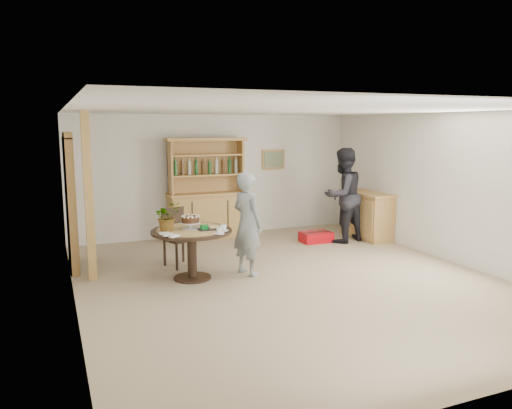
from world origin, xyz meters
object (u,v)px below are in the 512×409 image
Objects in this scene: dining_table at (192,239)px; adult_person at (343,195)px; dining_chair at (177,233)px; sideboard at (367,215)px; red_suitcase at (316,237)px; teen_boy at (247,224)px; hutch at (206,205)px.

adult_person reaches higher than dining_table.
dining_chair is 3.46m from adult_person.
red_suitcase is (-1.15, 0.05, -0.37)m from sideboard.
sideboard is 2.07× the size of red_suitcase.
sideboard is 0.68× the size of adult_person.
red_suitcase is (2.05, 1.48, -0.70)m from teen_boy.
hutch is at bearing -44.07° from adult_person.
adult_person is (3.41, 0.39, 0.39)m from dining_chair.
sideboard is at bearing -22.21° from hutch.
hutch is 3.29m from sideboard.
sideboard is at bearing -1.38° from red_suitcase.
adult_person is at bearing -82.45° from teen_boy.
teen_boy reaches higher than red_suitcase.
hutch is at bearing 39.94° from dining_chair.
sideboard is at bearing 175.60° from adult_person.
dining_table is at bearing 5.36° from adult_person.
hutch is 2.16× the size of dining_chair.
dining_chair is 0.59× the size of teen_boy.
dining_chair is at bearing -120.75° from hutch.
dining_chair is 1.30m from teen_boy.
hutch reaches higher than adult_person.
sideboard reaches higher than dining_table.
sideboard is 0.79× the size of teen_boy.
dining_chair is 1.55× the size of red_suitcase.
sideboard is at bearing 18.15° from dining_table.
dining_chair is (-4.08, -0.50, 0.06)m from sideboard.
hutch is 1.28× the size of teen_boy.
dining_table is 0.88m from teen_boy.
dining_table is at bearing 63.50° from teen_boy.
adult_person reaches higher than teen_boy.
hutch is 3.35× the size of red_suitcase.
red_suitcase is (2.90, 1.38, -0.50)m from dining_table.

